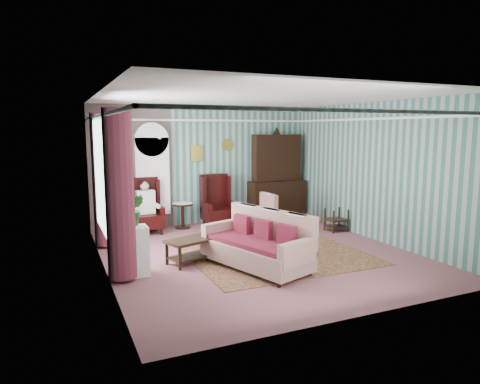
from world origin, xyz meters
name	(u,v)px	position (x,y,z in m)	size (l,w,h in m)	color
floor	(257,253)	(0.00, 0.00, 0.00)	(6.00, 6.00, 0.00)	#854D56
room_shell	(223,148)	(-0.62, 0.18, 2.01)	(5.53, 6.02, 2.91)	#3C6E69
bookcase	(152,182)	(-1.35, 2.84, 1.12)	(0.80, 0.28, 2.24)	silver
dresser_hutch	(277,174)	(1.90, 2.72, 1.18)	(1.50, 0.56, 2.36)	black
wingback_left	(146,206)	(-1.60, 2.45, 0.62)	(0.76, 0.80, 1.25)	black
wingback_right	(218,201)	(0.15, 2.45, 0.62)	(0.76, 0.80, 1.25)	black
seated_woman	(146,208)	(-1.60, 2.45, 0.59)	(0.44, 0.40, 1.18)	beige
round_side_table	(183,216)	(-0.70, 2.60, 0.30)	(0.50, 0.50, 0.60)	black
nest_table	(336,220)	(2.47, 0.90, 0.27)	(0.45, 0.38, 0.54)	black
plant_stand	(130,252)	(-2.40, -0.30, 0.40)	(0.55, 0.35, 0.80)	silver
rug	(279,256)	(0.30, -0.30, 0.01)	(3.20, 2.60, 0.01)	#511B1F
sofa	(256,237)	(-0.40, -0.77, 0.55)	(1.97, 0.94, 1.10)	#B7AD8E
floral_armchair	(258,211)	(0.71, 1.43, 0.52)	(0.74, 0.80, 1.05)	beige
coffee_table	(191,251)	(-1.31, -0.04, 0.22)	(0.85, 0.49, 0.43)	black
potted_plant_a	(123,215)	(-2.51, -0.39, 1.03)	(0.41, 0.35, 0.45)	#1F581B
potted_plant_b	(135,210)	(-2.28, -0.19, 1.05)	(0.28, 0.22, 0.50)	#23541A
potted_plant_c	(125,214)	(-2.45, -0.24, 1.00)	(0.23, 0.23, 0.40)	#1D5219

